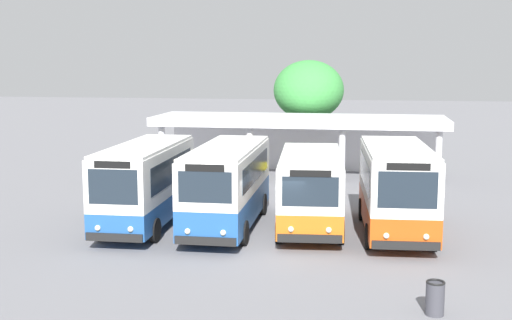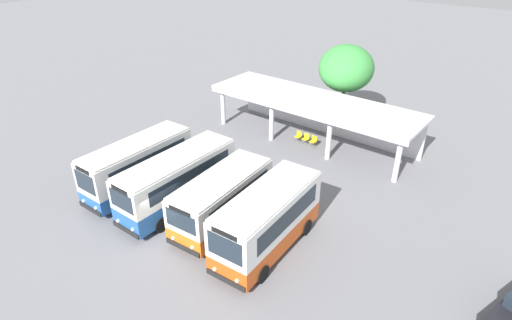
# 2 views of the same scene
# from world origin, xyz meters

# --- Properties ---
(ground_plane) EXTENTS (180.00, 180.00, 0.00)m
(ground_plane) POSITION_xyz_m (0.00, 0.00, 0.00)
(ground_plane) COLOR slate
(city_bus_nearest_orange) EXTENTS (2.38, 7.41, 3.27)m
(city_bus_nearest_orange) POSITION_xyz_m (-5.26, 1.96, 1.81)
(city_bus_nearest_orange) COLOR black
(city_bus_nearest_orange) RESTS_ON ground
(city_bus_second_in_row) EXTENTS (2.43, 7.89, 3.23)m
(city_bus_second_in_row) POSITION_xyz_m (-2.05, 2.28, 1.79)
(city_bus_second_in_row) COLOR black
(city_bus_second_in_row) RESTS_ON ground
(city_bus_middle_cream) EXTENTS (2.84, 6.80, 2.99)m
(city_bus_middle_cream) POSITION_xyz_m (1.16, 2.57, 1.67)
(city_bus_middle_cream) COLOR black
(city_bus_middle_cream) RESTS_ON ground
(city_bus_fourth_amber) EXTENTS (2.78, 7.08, 3.36)m
(city_bus_fourth_amber) POSITION_xyz_m (4.37, 2.39, 1.85)
(city_bus_fourth_amber) COLOR black
(city_bus_fourth_amber) RESTS_ON ground
(terminal_canopy) EXTENTS (16.33, 4.77, 3.40)m
(terminal_canopy) POSITION_xyz_m (-0.55, 15.24, 2.58)
(terminal_canopy) COLOR silver
(terminal_canopy) RESTS_ON ground
(waiting_chair_end_by_column) EXTENTS (0.46, 0.46, 0.86)m
(waiting_chair_end_by_column) POSITION_xyz_m (-1.19, 13.82, 0.52)
(waiting_chair_end_by_column) COLOR slate
(waiting_chair_end_by_column) RESTS_ON ground
(waiting_chair_second_from_end) EXTENTS (0.46, 0.46, 0.86)m
(waiting_chair_second_from_end) POSITION_xyz_m (-0.51, 13.83, 0.52)
(waiting_chair_second_from_end) COLOR slate
(waiting_chair_second_from_end) RESTS_ON ground
(waiting_chair_middle_seat) EXTENTS (0.46, 0.46, 0.86)m
(waiting_chair_middle_seat) POSITION_xyz_m (0.17, 13.80, 0.52)
(waiting_chair_middle_seat) COLOR slate
(waiting_chair_middle_seat) RESTS_ON ground
(roadside_tree_behind_canopy) EXTENTS (4.42, 4.42, 6.55)m
(roadside_tree_behind_canopy) POSITION_xyz_m (-0.44, 19.30, 4.66)
(roadside_tree_behind_canopy) COLOR brown
(roadside_tree_behind_canopy) RESTS_ON ground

